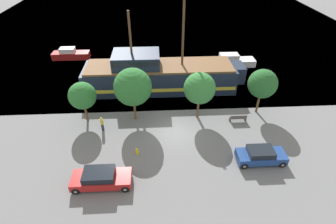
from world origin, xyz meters
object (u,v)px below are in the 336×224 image
object	(u,v)px
moored_boat_dockside	(71,54)
bench_promenade_east	(238,118)
pirate_ship	(158,75)
fire_hydrant	(137,151)
moored_boat_outer	(231,61)
parked_car_curb_mid	(101,178)
pedestrian_walking_near	(102,124)
parked_car_curb_front	(261,155)

from	to	relation	value
moored_boat_dockside	bench_promenade_east	world-z (taller)	moored_boat_dockside
pirate_ship	fire_hydrant	world-z (taller)	pirate_ship
moored_boat_outer	parked_car_curb_mid	world-z (taller)	moored_boat_outer
parked_car_curb_mid	pedestrian_walking_near	distance (m)	7.23
pirate_ship	parked_car_curb_mid	distance (m)	16.69
pirate_ship	parked_car_curb_front	size ratio (longest dim) A/B	4.72
moored_boat_dockside	parked_car_curb_mid	size ratio (longest dim) A/B	1.20
pirate_ship	moored_boat_dockside	xyz separation A→B (m)	(-14.05, 10.34, -1.23)
parked_car_curb_mid	parked_car_curb_front	bearing A→B (deg)	7.56
bench_promenade_east	parked_car_curb_front	bearing A→B (deg)	-86.61
parked_car_curb_front	moored_boat_dockside	bearing A→B (deg)	133.37
bench_promenade_east	pedestrian_walking_near	distance (m)	14.68
pirate_ship	pedestrian_walking_near	size ratio (longest dim) A/B	12.01
fire_hydrant	parked_car_curb_front	bearing A→B (deg)	-7.54
moored_boat_dockside	bench_promenade_east	size ratio (longest dim) A/B	3.20
pirate_ship	bench_promenade_east	world-z (taller)	pirate_ship
pedestrian_walking_near	pirate_ship	bearing A→B (deg)	54.85
parked_car_curb_front	pedestrian_walking_near	size ratio (longest dim) A/B	2.55
pirate_ship	parked_car_curb_mid	world-z (taller)	pirate_ship
parked_car_curb_mid	bench_promenade_east	bearing A→B (deg)	30.15
fire_hydrant	pedestrian_walking_near	size ratio (longest dim) A/B	0.45
pirate_ship	parked_car_curb_front	world-z (taller)	pirate_ship
moored_boat_outer	bench_promenade_east	xyz separation A→B (m)	(-2.80, -14.23, -0.25)
moored_boat_dockside	parked_car_curb_front	xyz separation A→B (m)	(22.97, -24.31, 0.05)
parked_car_curb_mid	bench_promenade_east	xyz separation A→B (m)	(13.69, 7.95, -0.30)
parked_car_curb_mid	pedestrian_walking_near	world-z (taller)	pedestrian_walking_near
parked_car_curb_front	pedestrian_walking_near	world-z (taller)	pedestrian_walking_near
bench_promenade_east	pedestrian_walking_near	bearing A→B (deg)	-176.94
pirate_ship	parked_car_curb_front	bearing A→B (deg)	-57.47
parked_car_curb_front	fire_hydrant	bearing A→B (deg)	172.46
parked_car_curb_front	pirate_ship	bearing A→B (deg)	122.53
pirate_ship	fire_hydrant	distance (m)	12.79
bench_promenade_east	pirate_ship	bearing A→B (deg)	137.31
pirate_ship	parked_car_curb_mid	size ratio (longest dim) A/B	4.22
fire_hydrant	pedestrian_walking_near	distance (m)	5.37
moored_boat_dockside	pedestrian_walking_near	distance (m)	20.61
parked_car_curb_front	pedestrian_walking_near	distance (m)	15.93
moored_boat_outer	parked_car_curb_front	xyz separation A→B (m)	(-2.44, -20.32, 0.04)
pirate_ship	moored_boat_dockside	size ratio (longest dim) A/B	3.52
fire_hydrant	bench_promenade_east	xyz separation A→B (m)	(10.90, 4.60, 0.03)
parked_car_curb_mid	pedestrian_walking_near	xyz separation A→B (m)	(-0.97, 7.17, 0.13)
parked_car_curb_front	parked_car_curb_mid	distance (m)	14.17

